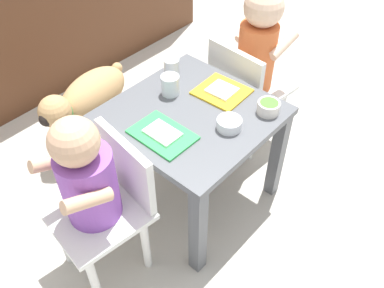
{
  "coord_description": "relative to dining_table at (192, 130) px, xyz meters",
  "views": [
    {
      "loc": [
        -0.82,
        -0.73,
        1.34
      ],
      "look_at": [
        0.0,
        0.0,
        0.28
      ],
      "focal_mm": 38.93,
      "sensor_mm": 36.0,
      "label": 1
    }
  ],
  "objects": [
    {
      "name": "ground_plane",
      "position": [
        0.0,
        0.0,
        -0.35
      ],
      "size": [
        7.0,
        7.0,
        0.0
      ],
      "primitive_type": "plane",
      "color": "#B2ADA3"
    },
    {
      "name": "dining_table",
      "position": [
        0.0,
        0.0,
        0.0
      ],
      "size": [
        0.52,
        0.52,
        0.44
      ],
      "color": "#515459",
      "rests_on": "ground"
    },
    {
      "name": "seated_child_left",
      "position": [
        -0.42,
        0.01,
        0.07
      ],
      "size": [
        0.31,
        0.31,
        0.67
      ],
      "color": "silver",
      "rests_on": "ground"
    },
    {
      "name": "seated_child_right",
      "position": [
        0.42,
        0.04,
        0.1
      ],
      "size": [
        0.3,
        0.3,
        0.72
      ],
      "color": "silver",
      "rests_on": "ground"
    },
    {
      "name": "dog",
      "position": [
        -0.04,
        0.58,
        -0.13
      ],
      "size": [
        0.49,
        0.24,
        0.34
      ],
      "color": "tan",
      "rests_on": "ground"
    },
    {
      "name": "food_tray_left",
      "position": [
        -0.15,
        -0.01,
        0.09
      ],
      "size": [
        0.14,
        0.2,
        0.02
      ],
      "color": "green",
      "rests_on": "dining_table"
    },
    {
      "name": "food_tray_right",
      "position": [
        0.15,
        -0.01,
        0.09
      ],
      "size": [
        0.17,
        0.18,
        0.02
      ],
      "color": "gold",
      "rests_on": "dining_table"
    },
    {
      "name": "water_cup_left",
      "position": [
        0.03,
        0.13,
        0.11
      ],
      "size": [
        0.07,
        0.07,
        0.07
      ],
      "color": "white",
      "rests_on": "dining_table"
    },
    {
      "name": "water_cup_right",
      "position": [
        0.11,
        0.2,
        0.11
      ],
      "size": [
        0.06,
        0.06,
        0.07
      ],
      "color": "white",
      "rests_on": "dining_table"
    },
    {
      "name": "veggie_bowl_near",
      "position": [
        0.17,
        -0.19,
        0.1
      ],
      "size": [
        0.08,
        0.08,
        0.04
      ],
      "color": "silver",
      "rests_on": "dining_table"
    },
    {
      "name": "cereal_bowl_left_side",
      "position": [
        0.02,
        -0.15,
        0.1
      ],
      "size": [
        0.08,
        0.08,
        0.04
      ],
      "color": "white",
      "rests_on": "dining_table"
    }
  ]
}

